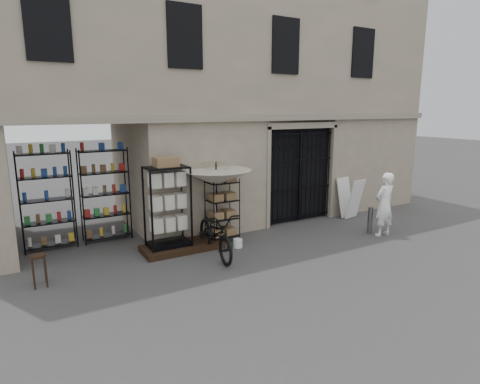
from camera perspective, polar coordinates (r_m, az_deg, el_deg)
ground at (r=10.20m, az=7.94°, el=-8.38°), size 80.00×80.00×0.00m
main_building at (r=12.99m, az=-2.82°, el=16.21°), size 14.00×4.00×9.00m
shop_recess at (r=10.59m, az=-21.62°, el=0.08°), size 3.00×1.70×3.00m
shop_shelving at (r=11.12m, az=-22.18°, el=-0.76°), size 2.70×0.50×2.50m
iron_gate at (r=12.61m, az=8.05°, el=2.56°), size 2.50×0.21×3.00m
step_platform at (r=10.31m, az=-8.21°, el=-7.72°), size 2.00×0.90×0.15m
display_cabinet at (r=9.96m, az=-10.23°, el=-2.68°), size 1.10×0.81×2.15m
wire_rack at (r=10.63m, az=-2.54°, el=-2.70°), size 0.77×0.56×1.72m
market_umbrella at (r=10.28m, az=-3.42°, el=2.67°), size 1.60×1.64×2.60m
white_bucket at (r=10.36m, az=-0.30°, el=-7.29°), size 0.23×0.23×0.22m
bicycle at (r=9.88m, az=-3.49°, el=-8.96°), size 0.87×1.21×2.15m
wooden_stool at (r=9.05m, az=-26.64°, el=-9.89°), size 0.34×0.34×0.66m
steel_bollard at (r=11.99m, az=18.02°, el=-3.86°), size 0.16×0.16×0.76m
shopkeeper at (r=12.04m, az=19.54°, el=-5.80°), size 0.70×1.80×0.43m
easel_sign at (r=13.43m, az=15.37°, el=-0.84°), size 0.71×0.79×1.27m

